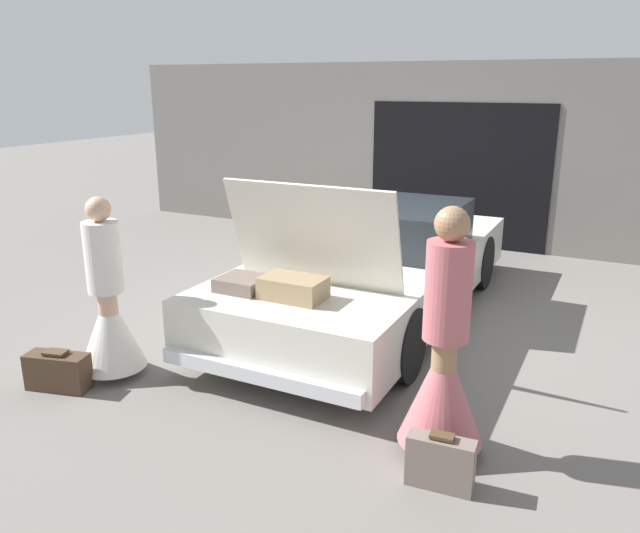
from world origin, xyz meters
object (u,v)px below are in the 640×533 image
at_px(car, 373,265).
at_px(person_left, 109,314).
at_px(person_right, 443,369).
at_px(suitcase_beside_left_person, 58,371).
at_px(suitcase_beside_right_person, 440,462).

relative_size(car, person_left, 3.00).
height_order(car, person_right, person_right).
bearing_deg(suitcase_beside_left_person, person_left, 63.23).
height_order(suitcase_beside_left_person, suitcase_beside_right_person, suitcase_beside_right_person).
bearing_deg(suitcase_beside_right_person, person_left, 174.86).
height_order(person_left, person_right, person_right).
xyz_separation_m(suitcase_beside_left_person, suitcase_beside_right_person, (3.25, 0.14, 0.02)).
xyz_separation_m(person_left, suitcase_beside_right_person, (3.04, -0.27, -0.39)).
bearing_deg(suitcase_beside_left_person, suitcase_beside_right_person, 2.55).
distance_m(person_left, suitcase_beside_left_person, 0.62).
distance_m(suitcase_beside_left_person, suitcase_beside_right_person, 3.25).
relative_size(person_right, suitcase_beside_left_person, 3.11).
height_order(person_right, suitcase_beside_right_person, person_right).
relative_size(car, suitcase_beside_left_person, 8.51).
bearing_deg(car, person_right, -58.11).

